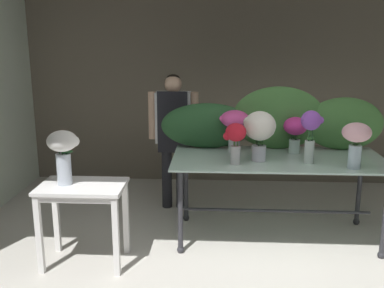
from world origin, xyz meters
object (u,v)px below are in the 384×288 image
at_px(florist, 173,128).
at_px(vase_magenta_stock, 295,130).
at_px(vase_white_roses_tall, 63,151).
at_px(vase_fuchsia_ranunculus, 235,124).
at_px(side_table_white, 83,197).
at_px(vase_blush_anemones, 356,139).
at_px(display_table_glass, 278,169).
at_px(vase_crimson_lilies, 235,138).
at_px(vase_ivory_hydrangea, 260,129).
at_px(vase_violet_peonies, 311,129).

xyz_separation_m(florist, vase_magenta_stock, (1.30, -0.58, 0.11)).
distance_m(vase_magenta_stock, vase_white_roses_tall, 2.28).
relative_size(vase_magenta_stock, vase_fuchsia_ranunculus, 0.85).
distance_m(side_table_white, vase_blush_anemones, 2.49).
height_order(display_table_glass, vase_white_roses_tall, vase_white_roses_tall).
xyz_separation_m(florist, vase_white_roses_tall, (-0.82, -1.40, 0.07)).
distance_m(vase_blush_anemones, vase_crimson_lilies, 1.08).
bearing_deg(vase_fuchsia_ranunculus, display_table_glass, -24.81).
height_order(vase_blush_anemones, vase_ivory_hydrangea, vase_ivory_hydrangea).
bearing_deg(display_table_glass, vase_white_roses_tall, -162.31).
relative_size(side_table_white, vase_ivory_hydrangea, 1.56).
height_order(vase_blush_anemones, vase_white_roses_tall, vase_blush_anemones).
distance_m(florist, vase_white_roses_tall, 1.63).
bearing_deg(display_table_glass, florist, 144.98).
distance_m(vase_magenta_stock, vase_fuchsia_ranunculus, 0.62).
relative_size(vase_magenta_stock, vase_violet_peonies, 0.74).
relative_size(side_table_white, vase_fuchsia_ranunculus, 1.71).
relative_size(vase_blush_anemones, vase_crimson_lilies, 1.08).
height_order(side_table_white, vase_crimson_lilies, vase_crimson_lilies).
bearing_deg(vase_crimson_lilies, vase_fuchsia_ranunculus, 88.84).
bearing_deg(display_table_glass, side_table_white, -160.96).
bearing_deg(vase_magenta_stock, vase_ivory_hydrangea, -141.24).
xyz_separation_m(display_table_glass, florist, (-1.12, 0.78, 0.25)).
height_order(vase_ivory_hydrangea, vase_crimson_lilies, vase_ivory_hydrangea).
xyz_separation_m(side_table_white, florist, (0.67, 1.40, 0.35)).
distance_m(display_table_glass, vase_ivory_hydrangea, 0.48).
relative_size(display_table_glass, vase_white_roses_tall, 4.30).
height_order(display_table_glass, side_table_white, display_table_glass).
xyz_separation_m(florist, vase_fuchsia_ranunculus, (0.69, -0.58, 0.16)).
distance_m(florist, vase_blush_anemones, 2.08).
xyz_separation_m(vase_violet_peonies, vase_crimson_lilies, (-0.70, -0.07, -0.08)).
height_order(vase_blush_anemones, vase_crimson_lilies, vase_blush_anemones).
bearing_deg(vase_white_roses_tall, florist, 59.58).
bearing_deg(florist, vase_blush_anemones, -32.33).
distance_m(side_table_white, vase_magenta_stock, 2.19).
height_order(side_table_white, vase_ivory_hydrangea, vase_ivory_hydrangea).
relative_size(florist, vase_blush_anemones, 3.80).
bearing_deg(florist, vase_magenta_stock, -24.11).
bearing_deg(vase_magenta_stock, vase_crimson_lilies, -144.16).
xyz_separation_m(side_table_white, vase_blush_anemones, (2.43, 0.29, 0.49)).
distance_m(florist, vase_magenta_stock, 1.43).
bearing_deg(vase_blush_anemones, florist, 147.67).
bearing_deg(side_table_white, vase_ivory_hydrangea, 17.62).
distance_m(vase_blush_anemones, vase_magenta_stock, 0.69).
xyz_separation_m(vase_violet_peonies, vase_fuchsia_ranunculus, (-0.69, 0.38, -0.03)).
relative_size(side_table_white, vase_magenta_stock, 2.01).
height_order(vase_magenta_stock, vase_white_roses_tall, vase_white_roses_tall).
bearing_deg(side_table_white, vase_magenta_stock, 22.46).
height_order(vase_fuchsia_ranunculus, vase_crimson_lilies, vase_fuchsia_ranunculus).
relative_size(display_table_glass, vase_fuchsia_ranunculus, 4.77).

